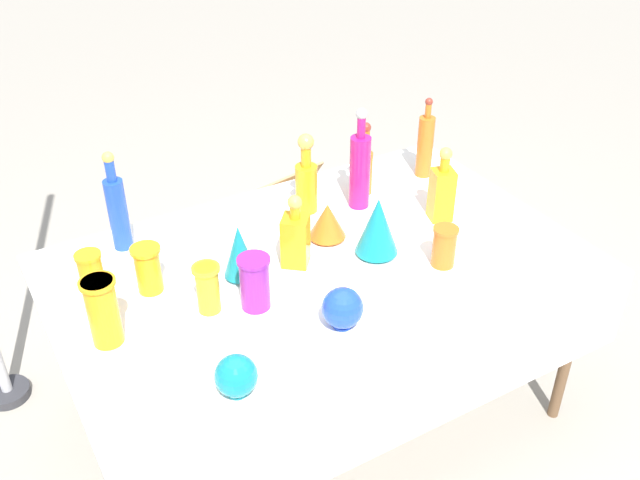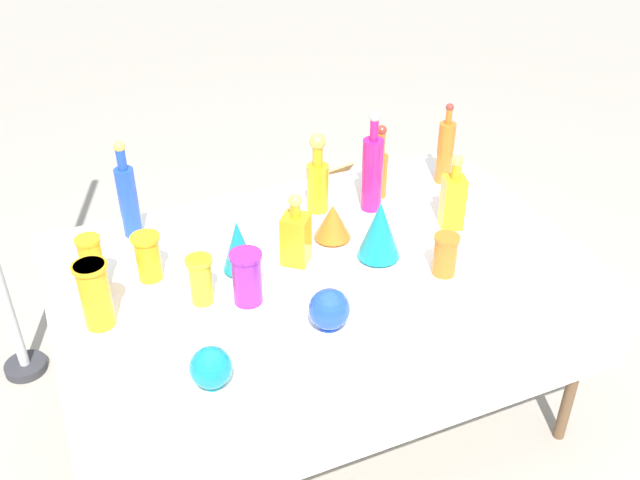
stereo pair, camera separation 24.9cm
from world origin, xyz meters
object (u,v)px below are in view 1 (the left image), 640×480
Objects in this scene: slender_vase_0 at (255,281)px; slender_vase_3 at (208,287)px; slender_vase_4 at (148,268)px; slender_vase_5 at (103,310)px; tall_bottle_4 at (306,180)px; slender_vase_2 at (444,245)px; tall_bottle_3 at (360,169)px; slender_vase_1 at (93,280)px; square_decanter_1 at (442,191)px; fluted_vase_1 at (378,226)px; fluted_vase_2 at (327,221)px; cardboard_box_behind_left at (298,228)px; round_bowl_1 at (236,376)px; tall_bottle_1 at (117,210)px; square_decanter_0 at (295,237)px; round_bowl_0 at (343,308)px; tall_bottle_2 at (365,167)px; fluted_vase_0 at (239,251)px; tall_bottle_0 at (425,145)px.

slender_vase_0 reaches higher than slender_vase_3.
slender_vase_5 is at bearing -137.24° from slender_vase_4.
tall_bottle_4 reaches higher than slender_vase_2.
tall_bottle_3 is 1.81× the size of slender_vase_5.
tall_bottle_3 reaches higher than slender_vase_1.
square_decanter_1 is 1.32× the size of fluted_vase_1.
square_decanter_1 is at bearing 4.28° from slender_vase_3.
slender_vase_3 and slender_vase_4 have the same top height.
slender_vase_0 is 0.47m from fluted_vase_2.
square_decanter_1 reaches higher than cardboard_box_behind_left.
slender_vase_0 reaches higher than round_bowl_1.
fluted_vase_1 reaches higher than slender_vase_4.
slender_vase_0 is 0.47m from slender_vase_5.
round_bowl_1 is (0.23, -0.58, -0.04)m from slender_vase_1.
tall_bottle_1 reaches higher than fluted_vase_1.
square_decanter_0 reaches higher than fluted_vase_2.
slender_vase_2 is at bearing -31.20° from square_decanter_0.
square_decanter_1 is at bearing 28.36° from round_bowl_0.
slender_vase_2 is 0.84m from slender_vase_3.
tall_bottle_2 is at bearing 114.43° from square_decanter_1.
slender_vase_1 is 1.40× the size of slender_vase_2.
slender_vase_0 reaches higher than slender_vase_4.
round_bowl_0 is (-0.49, -0.11, -0.01)m from slender_vase_2.
slender_vase_3 is at bearing -157.96° from tall_bottle_3.
tall_bottle_1 is 0.92× the size of tall_bottle_3.
square_decanter_0 is at bearing -125.27° from tall_bottle_4.
round_bowl_1 is at bearing -124.05° from cardboard_box_behind_left.
fluted_vase_2 is at bearing -2.26° from slender_vase_4.
square_decanter_0 is at bearing 161.22° from fluted_vase_1.
tall_bottle_4 is 0.70m from slender_vase_3.
fluted_vase_0 is (-0.84, 0.04, -0.02)m from square_decanter_1.
fluted_vase_2 is at bearing 24.63° from square_decanter_0.
slender_vase_5 is at bearing -164.79° from tall_bottle_3.
cardboard_box_behind_left is (0.36, 0.90, -0.64)m from fluted_vase_2.
square_decanter_0 is at bearing -6.27° from fluted_vase_0.
slender_vase_5 is (-0.47, 0.07, 0.02)m from slender_vase_0.
fluted_vase_0 is at bearing -16.29° from slender_vase_4.
tall_bottle_0 is 2.33× the size of slender_vase_2.
slender_vase_5 reaches higher than slender_vase_1.
slender_vase_3 is 0.24m from slender_vase_4.
square_decanter_0 is at bearing -148.01° from tall_bottle_2.
fluted_vase_0 is (-0.42, -0.28, -0.03)m from tall_bottle_4.
square_decanter_1 is (-0.16, -0.32, -0.02)m from tall_bottle_0.
square_decanter_0 reaches higher than slender_vase_3.
tall_bottle_4 reaches higher than fluted_vase_0.
fluted_vase_1 is at bearing -80.28° from tall_bottle_4.
square_decanter_1 is at bearing -2.54° from fluted_vase_0.
tall_bottle_2 is 1.84× the size of slender_vase_4.
tall_bottle_4 reaches higher than slender_vase_1.
fluted_vase_0 reaches higher than slender_vase_3.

